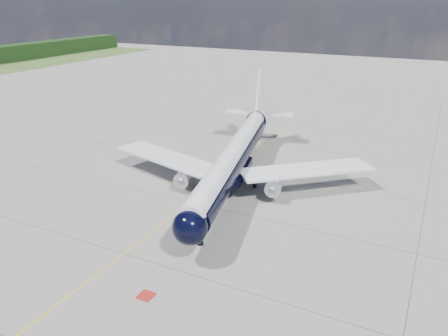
% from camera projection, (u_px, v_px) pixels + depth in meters
% --- Properties ---
extents(ground, '(320.00, 320.00, 0.00)m').
position_uv_depth(ground, '(247.00, 159.00, 78.96)').
color(ground, gray).
rests_on(ground, ground).
extents(taxiway_centerline, '(0.16, 160.00, 0.01)m').
position_uv_depth(taxiway_centerline, '(235.00, 168.00, 74.80)').
color(taxiway_centerline, '#FFB60D').
rests_on(taxiway_centerline, ground).
extents(red_marking, '(1.60, 1.60, 0.01)m').
position_uv_depth(red_marking, '(146.00, 296.00, 42.84)').
color(red_marking, maroon).
rests_on(red_marking, ground).
extents(main_airliner, '(40.78, 50.37, 14.71)m').
position_uv_depth(main_airliner, '(234.00, 157.00, 66.73)').
color(main_airliner, black).
rests_on(main_airliner, ground).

